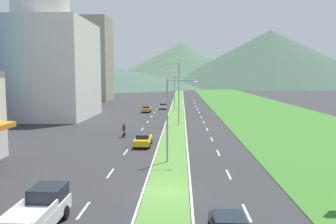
% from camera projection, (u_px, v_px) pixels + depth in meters
% --- Properties ---
extents(ground_plane, '(600.00, 600.00, 0.00)m').
position_uv_depth(ground_plane, '(167.00, 192.00, 24.93)').
color(ground_plane, '#2D2D30').
extents(grass_median, '(3.20, 240.00, 0.06)m').
position_uv_depth(grass_median, '(177.00, 110.00, 84.55)').
color(grass_median, '#518438').
rests_on(grass_median, ground_plane).
extents(grass_verge_right, '(24.00, 240.00, 0.06)m').
position_uv_depth(grass_verge_right, '(262.00, 110.00, 83.74)').
color(grass_verge_right, '#387028').
rests_on(grass_verge_right, ground_plane).
extents(lane_dash_left_2, '(0.16, 2.80, 0.01)m').
position_uv_depth(lane_dash_left_2, '(83.00, 210.00, 21.63)').
color(lane_dash_left_2, silver).
rests_on(lane_dash_left_2, ground_plane).
extents(lane_dash_left_3, '(0.16, 2.80, 0.01)m').
position_uv_depth(lane_dash_left_3, '(110.00, 173.00, 29.82)').
color(lane_dash_left_3, silver).
rests_on(lane_dash_left_3, ground_plane).
extents(lane_dash_left_4, '(0.16, 2.80, 0.01)m').
position_uv_depth(lane_dash_left_4, '(126.00, 152.00, 38.00)').
color(lane_dash_left_4, silver).
rests_on(lane_dash_left_4, ground_plane).
extents(lane_dash_left_5, '(0.16, 2.80, 0.01)m').
position_uv_depth(lane_dash_left_5, '(136.00, 139.00, 46.19)').
color(lane_dash_left_5, silver).
rests_on(lane_dash_left_5, ground_plane).
extents(lane_dash_left_6, '(0.16, 2.80, 0.01)m').
position_uv_depth(lane_dash_left_6, '(143.00, 129.00, 54.37)').
color(lane_dash_left_6, silver).
rests_on(lane_dash_left_6, ground_plane).
extents(lane_dash_left_7, '(0.16, 2.80, 0.01)m').
position_uv_depth(lane_dash_left_7, '(148.00, 122.00, 62.56)').
color(lane_dash_left_7, silver).
rests_on(lane_dash_left_7, ground_plane).
extents(lane_dash_left_8, '(0.16, 2.80, 0.01)m').
position_uv_depth(lane_dash_left_8, '(152.00, 117.00, 70.74)').
color(lane_dash_left_8, silver).
rests_on(lane_dash_left_8, ground_plane).
extents(lane_dash_left_9, '(0.16, 2.80, 0.01)m').
position_uv_depth(lane_dash_left_9, '(155.00, 112.00, 78.93)').
color(lane_dash_left_9, silver).
rests_on(lane_dash_left_9, ground_plane).
extents(lane_dash_left_10, '(0.16, 2.80, 0.01)m').
position_uv_depth(lane_dash_left_10, '(157.00, 109.00, 87.12)').
color(lane_dash_left_10, silver).
rests_on(lane_dash_left_10, ground_plane).
extents(lane_dash_left_11, '(0.16, 2.80, 0.01)m').
position_uv_depth(lane_dash_left_11, '(159.00, 106.00, 95.30)').
color(lane_dash_left_11, silver).
rests_on(lane_dash_left_11, ground_plane).
extents(lane_dash_left_12, '(0.16, 2.80, 0.01)m').
position_uv_depth(lane_dash_left_12, '(161.00, 104.00, 103.49)').
color(lane_dash_left_12, silver).
rests_on(lane_dash_left_12, ground_plane).
extents(lane_dash_left_13, '(0.16, 2.80, 0.01)m').
position_uv_depth(lane_dash_left_13, '(163.00, 101.00, 111.67)').
color(lane_dash_left_13, silver).
rests_on(lane_dash_left_13, ground_plane).
extents(lane_dash_left_14, '(0.16, 2.80, 0.01)m').
position_uv_depth(lane_dash_left_14, '(164.00, 100.00, 119.86)').
color(lane_dash_left_14, silver).
rests_on(lane_dash_left_14, ground_plane).
extents(lane_dash_right_2, '(0.16, 2.80, 0.01)m').
position_uv_depth(lane_dash_right_2, '(247.00, 213.00, 21.23)').
color(lane_dash_right_2, silver).
rests_on(lane_dash_right_2, ground_plane).
extents(lane_dash_right_3, '(0.16, 2.80, 0.01)m').
position_uv_depth(lane_dash_right_3, '(229.00, 175.00, 29.42)').
color(lane_dash_right_3, silver).
rests_on(lane_dash_right_3, ground_plane).
extents(lane_dash_right_4, '(0.16, 2.80, 0.01)m').
position_uv_depth(lane_dash_right_4, '(218.00, 153.00, 37.60)').
color(lane_dash_right_4, silver).
rests_on(lane_dash_right_4, ground_plane).
extents(lane_dash_right_5, '(0.16, 2.80, 0.01)m').
position_uv_depth(lane_dash_right_5, '(212.00, 139.00, 45.79)').
color(lane_dash_right_5, silver).
rests_on(lane_dash_right_5, ground_plane).
extents(lane_dash_right_6, '(0.16, 2.80, 0.01)m').
position_uv_depth(lane_dash_right_6, '(207.00, 129.00, 53.98)').
color(lane_dash_right_6, silver).
rests_on(lane_dash_right_6, ground_plane).
extents(lane_dash_right_7, '(0.16, 2.80, 0.01)m').
position_uv_depth(lane_dash_right_7, '(204.00, 122.00, 62.16)').
color(lane_dash_right_7, silver).
rests_on(lane_dash_right_7, ground_plane).
extents(lane_dash_right_8, '(0.16, 2.80, 0.01)m').
position_uv_depth(lane_dash_right_8, '(201.00, 117.00, 70.35)').
color(lane_dash_right_8, silver).
rests_on(lane_dash_right_8, ground_plane).
extents(lane_dash_right_9, '(0.16, 2.80, 0.01)m').
position_uv_depth(lane_dash_right_9, '(199.00, 112.00, 78.53)').
color(lane_dash_right_9, silver).
rests_on(lane_dash_right_9, ground_plane).
extents(lane_dash_right_10, '(0.16, 2.80, 0.01)m').
position_uv_depth(lane_dash_right_10, '(197.00, 109.00, 86.72)').
color(lane_dash_right_10, silver).
rests_on(lane_dash_right_10, ground_plane).
extents(lane_dash_right_11, '(0.16, 2.80, 0.01)m').
position_uv_depth(lane_dash_right_11, '(196.00, 106.00, 94.90)').
color(lane_dash_right_11, silver).
rests_on(lane_dash_right_11, ground_plane).
extents(lane_dash_right_12, '(0.16, 2.80, 0.01)m').
position_uv_depth(lane_dash_right_12, '(195.00, 104.00, 103.09)').
color(lane_dash_right_12, silver).
rests_on(lane_dash_right_12, ground_plane).
extents(lane_dash_right_13, '(0.16, 2.80, 0.01)m').
position_uv_depth(lane_dash_right_13, '(194.00, 102.00, 111.27)').
color(lane_dash_right_13, silver).
rests_on(lane_dash_right_13, ground_plane).
extents(lane_dash_right_14, '(0.16, 2.80, 0.01)m').
position_uv_depth(lane_dash_right_14, '(193.00, 100.00, 119.46)').
color(lane_dash_right_14, silver).
rests_on(lane_dash_right_14, ground_plane).
extents(edge_line_median_left, '(0.16, 240.00, 0.01)m').
position_uv_depth(edge_line_median_left, '(170.00, 110.00, 84.62)').
color(edge_line_median_left, silver).
rests_on(edge_line_median_left, ground_plane).
extents(edge_line_median_right, '(0.16, 240.00, 0.01)m').
position_uv_depth(edge_line_median_right, '(184.00, 110.00, 84.48)').
color(edge_line_median_right, silver).
rests_on(edge_line_median_right, ground_plane).
extents(domed_building, '(18.96, 18.96, 31.82)m').
position_uv_depth(domed_building, '(42.00, 54.00, 68.17)').
color(domed_building, silver).
rests_on(domed_building, ground_plane).
extents(midrise_colored, '(13.54, 13.54, 27.36)m').
position_uv_depth(midrise_colored, '(90.00, 60.00, 115.02)').
color(midrise_colored, '#9E9384').
rests_on(midrise_colored, ground_plane).
extents(hill_far_left, '(225.10, 225.10, 21.85)m').
position_uv_depth(hill_far_left, '(62.00, 72.00, 259.77)').
color(hill_far_left, '#3D5647').
rests_on(hill_far_left, ground_plane).
extents(hill_far_center, '(149.25, 149.25, 37.37)m').
position_uv_depth(hill_far_center, '(182.00, 64.00, 308.23)').
color(hill_far_center, '#47664C').
rests_on(hill_far_center, ground_plane).
extents(hill_far_right, '(170.44, 170.44, 43.79)m').
position_uv_depth(hill_far_right, '(270.00, 58.00, 270.89)').
color(hill_far_right, '#3D5647').
rests_on(hill_far_right, ground_plane).
extents(street_lamp_near, '(2.98, 0.45, 8.16)m').
position_uv_depth(street_lamp_near, '(171.00, 114.00, 33.04)').
color(street_lamp_near, '#99999E').
rests_on(street_lamp_near, ground_plane).
extents(street_lamp_mid, '(3.20, 0.40, 10.53)m').
position_uv_depth(street_lamp_mid, '(177.00, 90.00, 57.69)').
color(street_lamp_mid, '#99999E').
rests_on(street_lamp_mid, ground_plane).
extents(street_lamp_far, '(3.20, 0.46, 8.20)m').
position_uv_depth(street_lamp_far, '(176.00, 91.00, 82.68)').
color(street_lamp_far, '#99999E').
rests_on(street_lamp_far, ground_plane).
extents(car_0, '(1.90, 4.67, 1.48)m').
position_uv_depth(car_0, '(143.00, 140.00, 41.32)').
color(car_0, yellow).
rests_on(car_0, ground_plane).
extents(car_1, '(1.99, 4.18, 1.41)m').
position_uv_depth(car_1, '(146.00, 109.00, 79.07)').
color(car_1, '#C6842D').
rests_on(car_1, ground_plane).
extents(car_2, '(2.01, 4.17, 1.43)m').
position_uv_depth(car_2, '(163.00, 106.00, 86.92)').
color(car_2, silver).
rests_on(car_2, ground_plane).
extents(pickup_truck_0, '(2.18, 5.40, 2.00)m').
position_uv_depth(pickup_truck_0, '(40.00, 211.00, 18.98)').
color(pickup_truck_0, silver).
rests_on(pickup_truck_0, ground_plane).
extents(motorcycle_rider, '(0.36, 2.00, 1.80)m').
position_uv_depth(motorcycle_rider, '(124.00, 131.00, 47.46)').
color(motorcycle_rider, black).
rests_on(motorcycle_rider, ground_plane).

